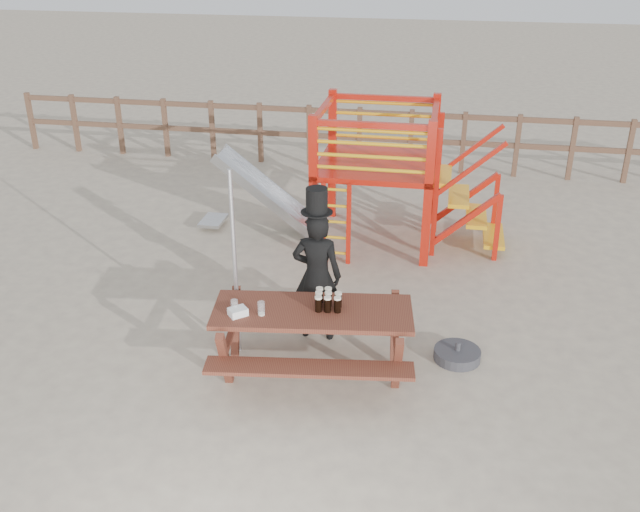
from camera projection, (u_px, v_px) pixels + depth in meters
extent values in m
plane|color=#BCAD92|center=(319.00, 367.00, 7.88)|extent=(60.00, 60.00, 0.00)
cube|color=brown|center=(386.00, 113.00, 13.62)|extent=(15.00, 0.06, 0.10)
cube|color=brown|center=(385.00, 139.00, 13.84)|extent=(15.00, 0.06, 0.10)
cube|color=brown|center=(31.00, 121.00, 15.06)|extent=(0.09, 0.09, 1.20)
cube|color=brown|center=(75.00, 123.00, 14.90)|extent=(0.09, 0.09, 1.20)
cube|color=brown|center=(120.00, 126.00, 14.74)|extent=(0.09, 0.09, 1.20)
cube|color=brown|center=(166.00, 128.00, 14.57)|extent=(0.09, 0.09, 1.20)
cube|color=brown|center=(212.00, 130.00, 14.41)|extent=(0.09, 0.09, 1.20)
cube|color=brown|center=(260.00, 133.00, 14.25)|extent=(0.09, 0.09, 1.20)
cube|color=brown|center=(309.00, 135.00, 14.08)|extent=(0.09, 0.09, 1.20)
cube|color=brown|center=(359.00, 138.00, 13.92)|extent=(0.09, 0.09, 1.20)
cube|color=brown|center=(411.00, 140.00, 13.75)|extent=(0.09, 0.09, 1.20)
cube|color=brown|center=(463.00, 143.00, 13.59)|extent=(0.09, 0.09, 1.20)
cube|color=brown|center=(517.00, 146.00, 13.43)|extent=(0.09, 0.09, 1.20)
cube|color=brown|center=(572.00, 149.00, 13.26)|extent=(0.09, 0.09, 1.20)
cube|color=brown|center=(629.00, 152.00, 13.10)|extent=(0.09, 0.09, 1.20)
cube|color=red|center=(314.00, 189.00, 10.01)|extent=(0.12, 0.12, 2.10)
cube|color=red|center=(428.00, 196.00, 9.75)|extent=(0.12, 0.12, 2.10)
cube|color=red|center=(332.00, 155.00, 11.43)|extent=(0.12, 0.12, 2.10)
cube|color=red|center=(433.00, 160.00, 11.17)|extent=(0.12, 0.12, 2.10)
cube|color=red|center=(377.00, 164.00, 10.53)|extent=(1.72, 1.72, 0.08)
cube|color=red|center=(372.00, 125.00, 9.47)|extent=(1.60, 0.08, 0.08)
cube|color=red|center=(384.00, 98.00, 10.89)|extent=(1.60, 0.08, 0.08)
cube|color=red|center=(324.00, 108.00, 10.31)|extent=(0.08, 1.60, 0.08)
cube|color=red|center=(435.00, 113.00, 10.05)|extent=(0.08, 1.60, 0.08)
cylinder|color=yellow|center=(371.00, 169.00, 9.74)|extent=(1.50, 0.05, 0.05)
cylinder|color=yellow|center=(383.00, 137.00, 11.16)|extent=(1.50, 0.05, 0.05)
cylinder|color=yellow|center=(371.00, 157.00, 9.66)|extent=(1.50, 0.05, 0.05)
cylinder|color=yellow|center=(383.00, 126.00, 11.08)|extent=(1.50, 0.05, 0.05)
cylinder|color=yellow|center=(372.00, 144.00, 9.58)|extent=(1.50, 0.05, 0.05)
cylinder|color=yellow|center=(384.00, 115.00, 11.01)|extent=(1.50, 0.05, 0.05)
cylinder|color=yellow|center=(372.00, 131.00, 9.51)|extent=(1.50, 0.05, 0.05)
cylinder|color=yellow|center=(384.00, 103.00, 10.93)|extent=(1.50, 0.05, 0.05)
cube|color=red|center=(323.00, 223.00, 10.05)|extent=(0.06, 0.06, 1.20)
cube|color=red|center=(349.00, 225.00, 9.99)|extent=(0.06, 0.06, 1.20)
cylinder|color=yellow|center=(336.00, 253.00, 10.21)|extent=(0.36, 0.04, 0.04)
cylinder|color=yellow|center=(336.00, 237.00, 10.11)|extent=(0.36, 0.04, 0.04)
cylinder|color=yellow|center=(336.00, 222.00, 10.00)|extent=(0.36, 0.04, 0.04)
cylinder|color=yellow|center=(336.00, 206.00, 9.90)|extent=(0.36, 0.04, 0.04)
cylinder|color=yellow|center=(336.00, 190.00, 9.80)|extent=(0.36, 0.04, 0.04)
cube|color=yellow|center=(441.00, 176.00, 10.42)|extent=(0.30, 0.90, 0.06)
cube|color=yellow|center=(459.00, 196.00, 10.51)|extent=(0.30, 0.90, 0.06)
cube|color=yellow|center=(476.00, 216.00, 10.59)|extent=(0.30, 0.90, 0.06)
cube|color=yellow|center=(493.00, 236.00, 10.67)|extent=(0.30, 0.90, 0.06)
cube|color=red|center=(466.00, 219.00, 10.17)|extent=(0.95, 0.08, 0.86)
cube|color=red|center=(466.00, 197.00, 10.96)|extent=(0.95, 0.08, 0.86)
cube|color=#B4B7BB|center=(267.00, 194.00, 11.06)|extent=(1.53, 0.55, 1.21)
cube|color=#B4B7BB|center=(262.00, 197.00, 10.80)|extent=(1.58, 0.04, 1.28)
cube|color=#B4B7BB|center=(271.00, 185.00, 11.28)|extent=(1.58, 0.04, 1.28)
cube|color=#B4B7BB|center=(213.00, 220.00, 11.43)|extent=(0.35, 0.55, 0.05)
cube|color=brown|center=(313.00, 312.00, 7.42)|extent=(2.16, 1.04, 0.05)
cube|color=brown|center=(309.00, 368.00, 7.04)|extent=(2.10, 0.56, 0.04)
cube|color=brown|center=(316.00, 311.00, 8.07)|extent=(2.10, 0.56, 0.04)
cube|color=brown|center=(231.00, 343.00, 7.64)|extent=(0.24, 1.25, 0.75)
cube|color=brown|center=(396.00, 347.00, 7.55)|extent=(0.24, 1.25, 0.75)
imported|color=black|center=(317.00, 276.00, 8.15)|extent=(0.57, 0.38, 1.57)
cube|color=#0C892E|center=(319.00, 257.00, 8.18)|extent=(0.06, 0.02, 0.37)
cylinder|color=black|center=(317.00, 212.00, 7.81)|extent=(0.36, 0.36, 0.01)
cylinder|color=black|center=(317.00, 200.00, 7.75)|extent=(0.24, 0.24, 0.27)
cube|color=white|center=(319.00, 188.00, 7.81)|extent=(0.13, 0.00, 0.03)
cylinder|color=#B2B2B7|center=(235.00, 265.00, 7.73)|extent=(0.05, 0.05, 2.18)
cylinder|color=#35353A|center=(457.00, 355.00, 7.99)|extent=(0.52, 0.52, 0.12)
cylinder|color=#35353A|center=(458.00, 346.00, 7.95)|extent=(0.06, 0.06, 0.10)
cube|color=white|center=(238.00, 312.00, 7.29)|extent=(0.23, 0.22, 0.08)
cylinder|color=black|center=(318.00, 305.00, 7.36)|extent=(0.07, 0.07, 0.15)
cylinder|color=beige|center=(318.00, 297.00, 7.32)|extent=(0.08, 0.08, 0.02)
cylinder|color=black|center=(328.00, 305.00, 7.35)|extent=(0.07, 0.07, 0.15)
cylinder|color=beige|center=(328.00, 298.00, 7.31)|extent=(0.08, 0.08, 0.02)
cylinder|color=black|center=(338.00, 306.00, 7.34)|extent=(0.07, 0.07, 0.15)
cylinder|color=beige|center=(338.00, 298.00, 7.30)|extent=(0.08, 0.08, 0.02)
cylinder|color=black|center=(319.00, 300.00, 7.44)|extent=(0.07, 0.07, 0.15)
cylinder|color=beige|center=(319.00, 293.00, 7.41)|extent=(0.08, 0.08, 0.02)
cylinder|color=black|center=(328.00, 300.00, 7.44)|extent=(0.07, 0.07, 0.15)
cylinder|color=beige|center=(328.00, 293.00, 7.40)|extent=(0.08, 0.08, 0.02)
cylinder|color=black|center=(338.00, 301.00, 7.44)|extent=(0.07, 0.07, 0.15)
cylinder|color=beige|center=(338.00, 293.00, 7.40)|extent=(0.08, 0.08, 0.02)
cylinder|color=black|center=(320.00, 296.00, 7.53)|extent=(0.07, 0.07, 0.15)
cylinder|color=beige|center=(320.00, 289.00, 7.49)|extent=(0.08, 0.08, 0.02)
cylinder|color=black|center=(328.00, 296.00, 7.53)|extent=(0.07, 0.07, 0.15)
cylinder|color=beige|center=(328.00, 289.00, 7.49)|extent=(0.08, 0.08, 0.02)
cylinder|color=silver|center=(261.00, 308.00, 7.29)|extent=(0.07, 0.07, 0.15)
cylinder|color=beige|center=(262.00, 314.00, 7.31)|extent=(0.07, 0.07, 0.02)
cylinder|color=silver|center=(235.00, 307.00, 7.32)|extent=(0.07, 0.07, 0.15)
cylinder|color=beige|center=(235.00, 312.00, 7.35)|extent=(0.07, 0.07, 0.02)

